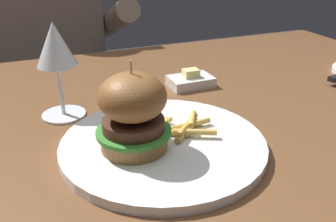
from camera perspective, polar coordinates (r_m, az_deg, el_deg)
dining_table at (r=0.67m, az=-4.92°, el=-8.02°), size 1.45×0.86×0.74m
main_plate at (r=0.54m, az=-0.74°, el=-5.11°), size 0.30×0.30×0.01m
burger_sandwich at (r=0.50m, az=-5.37°, el=-0.17°), size 0.10×0.10×0.13m
fries_pile at (r=0.56m, az=2.11°, el=-2.44°), size 0.10×0.08×0.02m
wine_glass at (r=0.63m, az=-16.76°, el=8.95°), size 0.07×0.07×0.16m
butter_dish at (r=0.77m, az=3.47°, el=4.65°), size 0.09×0.06×0.04m
diner_person at (r=1.33m, az=-17.68°, el=3.70°), size 0.51×0.36×1.18m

